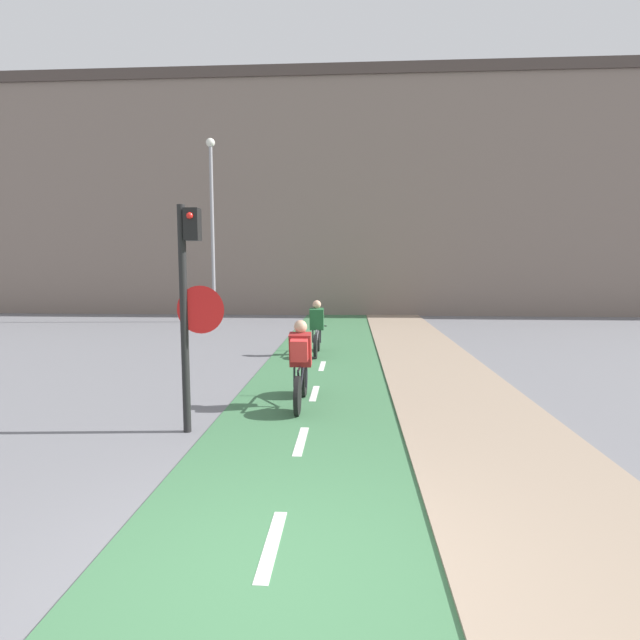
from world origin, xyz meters
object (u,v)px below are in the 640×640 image
object	(u,v)px
street_lamp_far	(212,213)
cyclist_far	(317,330)
traffic_light_pole	(189,294)
cyclist_near	(301,365)

from	to	relation	value
street_lamp_far	cyclist_far	xyz separation A→B (m)	(4.80, -7.46, -3.84)
traffic_light_pole	cyclist_near	distance (m)	2.34
traffic_light_pole	street_lamp_far	size ratio (longest dim) A/B	0.43
traffic_light_pole	street_lamp_far	distance (m)	14.28
traffic_light_pole	street_lamp_far	xyz separation A→B (m)	(-3.44, 13.63, 2.52)
cyclist_far	cyclist_near	bearing A→B (deg)	-89.36
traffic_light_pole	cyclist_near	size ratio (longest dim) A/B	1.80
street_lamp_far	cyclist_near	world-z (taller)	street_lamp_far
street_lamp_far	cyclist_near	distance (m)	13.72
cyclist_near	street_lamp_far	bearing A→B (deg)	111.61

